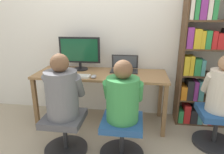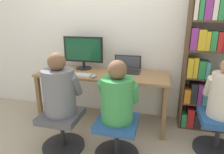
{
  "view_description": "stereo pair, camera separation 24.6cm",
  "coord_description": "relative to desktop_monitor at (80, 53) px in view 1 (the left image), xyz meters",
  "views": [
    {
      "loc": [
        0.5,
        -2.22,
        1.47
      ],
      "look_at": [
        0.18,
        0.11,
        0.73
      ],
      "focal_mm": 32.0,
      "sensor_mm": 36.0,
      "label": 1
    },
    {
      "loc": [
        0.74,
        -2.17,
        1.47
      ],
      "look_at": [
        0.18,
        0.11,
        0.73
      ],
      "focal_mm": 32.0,
      "sensor_mm": 36.0,
      "label": 2
    }
  ],
  "objects": [
    {
      "name": "desk",
      "position": [
        0.33,
        -0.15,
        -0.32
      ],
      "size": [
        1.75,
        0.62,
        0.72
      ],
      "color": "olive",
      "rests_on": "ground_plane"
    },
    {
      "name": "wall_back",
      "position": [
        0.33,
        0.23,
        0.34
      ],
      "size": [
        10.0,
        0.05,
        2.6
      ],
      "color": "white",
      "rests_on": "ground_plane"
    },
    {
      "name": "ground_plane",
      "position": [
        0.33,
        -0.45,
        -0.96
      ],
      "size": [
        14.0,
        14.0,
        0.0
      ],
      "primitive_type": "plane",
      "color": "tan"
    },
    {
      "name": "desktop_monitor",
      "position": [
        0.0,
        0.0,
        0.0
      ],
      "size": [
        0.58,
        0.22,
        0.46
      ],
      "color": "black",
      "rests_on": "desk"
    },
    {
      "name": "computer_mouse_by_keyboard",
      "position": [
        0.28,
        -0.37,
        -0.22
      ],
      "size": [
        0.06,
        0.11,
        0.04
      ],
      "color": "#99999E",
      "rests_on": "desk"
    },
    {
      "name": "person_near_shelf",
      "position": [
        1.74,
        -0.49,
        -0.25
      ],
      "size": [
        0.37,
        0.32,
        0.63
      ],
      "color": "beige",
      "rests_on": "office_chair_side"
    },
    {
      "name": "person_at_laptop",
      "position": [
        0.68,
        -0.84,
        -0.26
      ],
      "size": [
        0.4,
        0.33,
        0.63
      ],
      "color": "#388C47",
      "rests_on": "office_chair_right"
    },
    {
      "name": "office_chair_side",
      "position": [
        1.74,
        -0.5,
        -0.71
      ],
      "size": [
        0.48,
        0.48,
        0.44
      ],
      "color": "#262628",
      "rests_on": "ground_plane"
    },
    {
      "name": "person_at_monitor",
      "position": [
        0.05,
        -0.84,
        -0.24
      ],
      "size": [
        0.41,
        0.35,
        0.67
      ],
      "color": "slate",
      "rests_on": "office_chair_left"
    },
    {
      "name": "keyboard",
      "position": [
        0.03,
        -0.35,
        -0.23
      ],
      "size": [
        0.39,
        0.14,
        0.03
      ],
      "color": "silver",
      "rests_on": "desk"
    },
    {
      "name": "office_chair_left",
      "position": [
        0.05,
        -0.84,
        -0.71
      ],
      "size": [
        0.48,
        0.48,
        0.44
      ],
      "color": "#262628",
      "rests_on": "ground_plane"
    },
    {
      "name": "laptop",
      "position": [
        0.63,
        -0.0,
        -0.19
      ],
      "size": [
        0.37,
        0.25,
        0.22
      ],
      "color": "#2D2D30",
      "rests_on": "desk"
    },
    {
      "name": "office_chair_right",
      "position": [
        0.68,
        -0.84,
        -0.71
      ],
      "size": [
        0.48,
        0.48,
        0.44
      ],
      "color": "#262628",
      "rests_on": "ground_plane"
    },
    {
      "name": "bookshelf",
      "position": [
        1.67,
        0.01,
        -0.12
      ],
      "size": [
        0.79,
        0.29,
        1.76
      ],
      "color": "#513823",
      "rests_on": "ground_plane"
    }
  ]
}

